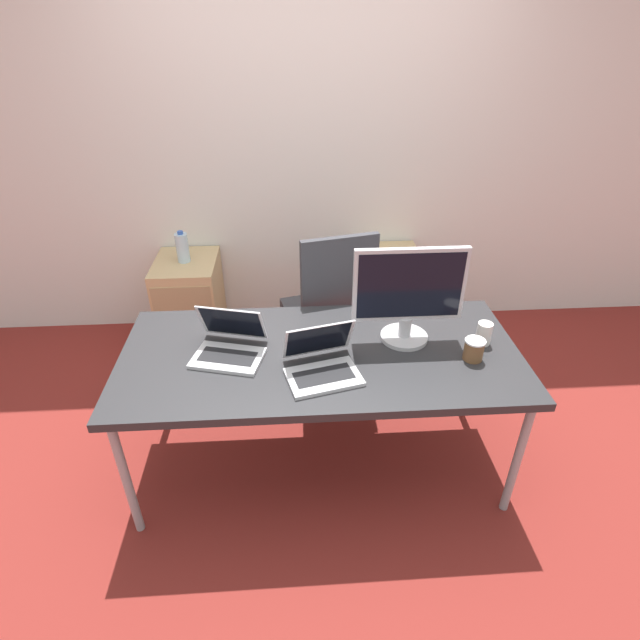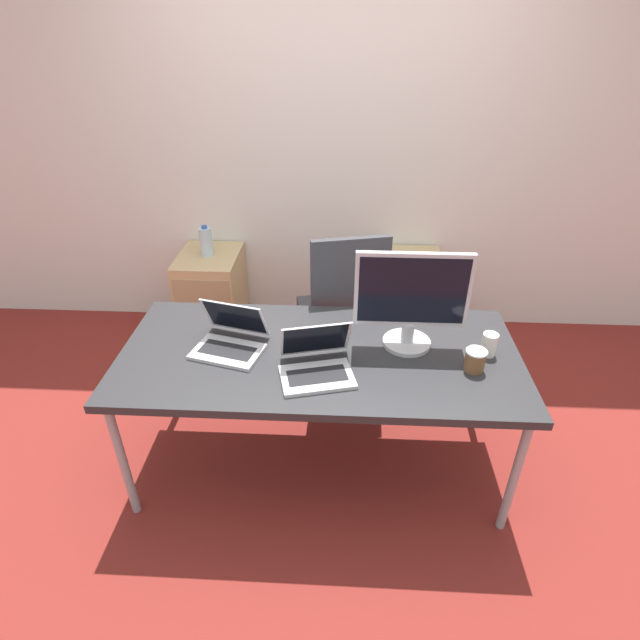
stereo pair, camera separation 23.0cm
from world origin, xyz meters
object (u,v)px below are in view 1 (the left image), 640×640
Objects in this scene: cabinet_left at (191,302)px; coffee_cup_white at (484,333)px; water_bottle at (182,248)px; laptop_right at (322,364)px; laptop_left at (229,346)px; cabinet_right at (388,296)px; monitor at (408,295)px; coffee_cup_brown at (474,350)px; office_chair at (328,325)px.

cabinet_left is 2.07m from coffee_cup_white.
coffee_cup_white is (1.63, -1.20, 0.03)m from water_bottle.
laptop_right is at bearing -58.69° from water_bottle.
cabinet_left is 1.35m from laptop_left.
laptop_right is 3.24× the size of coffee_cup_white.
cabinet_right is at bearing -0.09° from water_bottle.
laptop_right reaches higher than cabinet_right.
water_bottle is 1.93× the size of coffee_cup_white.
laptop_right reaches higher than cabinet_left.
laptop_left is at bearing -129.57° from cabinet_right.
cabinet_right is 1.48m from water_bottle.
laptop_right reaches higher than coffee_cup_white.
cabinet_right is 1.56m from laptop_right.
monitor is at bearing -42.17° from water_bottle.
monitor reaches higher than cabinet_left.
laptop_left is at bearing 158.14° from laptop_right.
water_bottle reaches higher than coffee_cup_brown.
office_chair reaches higher than laptop_right.
laptop_right is at bearing -175.46° from coffee_cup_brown.
monitor is 4.67× the size of coffee_cup_white.
laptop_left is 3.56× the size of coffee_cup_brown.
water_bottle is at bearing 109.09° from laptop_left.
monitor is (0.84, 0.07, 0.20)m from laptop_left.
coffee_cup_brown is at bearing 4.54° from laptop_right.
office_chair is 1.66× the size of cabinet_right.
cabinet_left is 1.67m from laptop_right.
cabinet_left and cabinet_right have the same top height.
laptop_left is 0.86m from monitor.
laptop_right is (0.42, -0.17, -0.00)m from laptop_left.
office_chair reaches higher than laptop_left.
laptop_right is (0.84, -1.38, 0.44)m from cabinet_left.
monitor is at bearing 170.18° from coffee_cup_white.
monitor is (1.26, -1.14, 0.64)m from cabinet_left.
monitor reaches higher than coffee_cup_brown.
monitor reaches higher than office_chair.
laptop_left is 0.70× the size of monitor.
office_chair is 1.06m from cabinet_left.
coffee_cup_white is at bearing 0.42° from laptop_left.
water_bottle is 2.11× the size of coffee_cup_brown.
cabinet_right is 2.96× the size of water_bottle.
water_bottle is (-0.00, 0.00, 0.42)m from cabinet_left.
cabinet_left is 6.26× the size of coffee_cup_brown.
coffee_cup_white is (0.21, -1.20, 0.45)m from cabinet_right.
water_bottle is 1.61m from laptop_right.
monitor is at bearing 146.39° from coffee_cup_brown.
cabinet_right is at bearing 0.00° from cabinet_left.
office_chair reaches higher than cabinet_left.
cabinet_right is 5.74× the size of coffee_cup_white.
monitor reaches higher than water_bottle.
laptop_left and laptop_right have the same top height.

